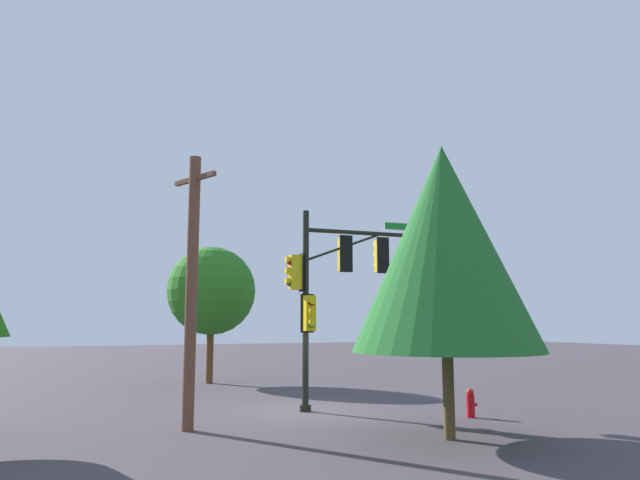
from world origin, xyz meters
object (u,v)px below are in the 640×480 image
fire_hydrant (471,403)px  tree_near (211,291)px  utility_pole (192,286)px  signal_pole_assembly (358,273)px  tree_far (444,247)px

fire_hydrant → tree_near: (-4.43, 13.06, 3.82)m
utility_pole → signal_pole_assembly: bearing=15.8°
utility_pole → tree_near: utility_pole is taller
signal_pole_assembly → fire_hydrant: bearing=-55.1°
tree_far → tree_near: bearing=96.7°
fire_hydrant → tree_near: tree_near is taller
utility_pole → fire_hydrant: utility_pole is taller
fire_hydrant → tree_near: 14.31m
utility_pole → tree_far: size_ratio=1.00×
fire_hydrant → tree_near: size_ratio=0.13×
signal_pole_assembly → utility_pole: 6.19m
tree_near → tree_far: bearing=-83.3°
utility_pole → fire_hydrant: 8.76m
utility_pole → tree_far: 6.64m
signal_pole_assembly → tree_far: bearing=-95.6°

